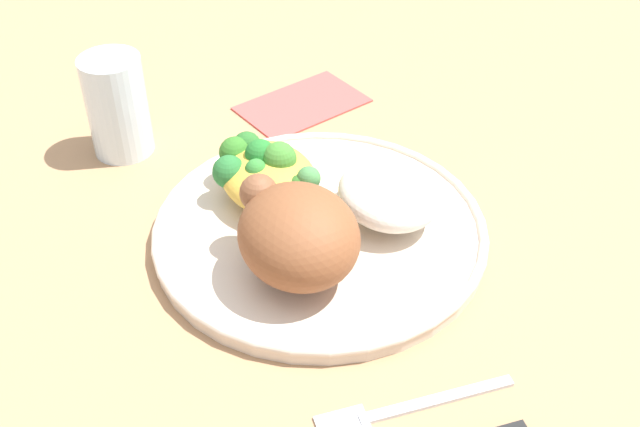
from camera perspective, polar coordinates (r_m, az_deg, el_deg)
name	(u,v)px	position (r m, az deg, el deg)	size (l,w,h in m)	color
ground_plane	(320,238)	(0.65, 0.00, -1.79)	(2.00, 2.00, 0.00)	#A87C55
plate	(320,230)	(0.64, 0.00, -1.22)	(0.28, 0.28, 0.02)	beige
roasted_chicken	(297,234)	(0.57, -1.70, -1.53)	(0.11, 0.09, 0.07)	brown
rice_pile	(389,194)	(0.64, 5.09, 1.45)	(0.09, 0.08, 0.04)	silver
mac_cheese_with_broccoli	(265,172)	(0.66, -4.06, 3.05)	(0.10, 0.08, 0.05)	gold
fork	(407,406)	(0.53, 6.41, -13.88)	(0.03, 0.14, 0.01)	silver
water_glass	(117,106)	(0.75, -14.69, 7.66)	(0.06, 0.06, 0.10)	silver
napkin	(302,104)	(0.82, -1.31, 8.07)	(0.08, 0.13, 0.00)	#DB4C47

